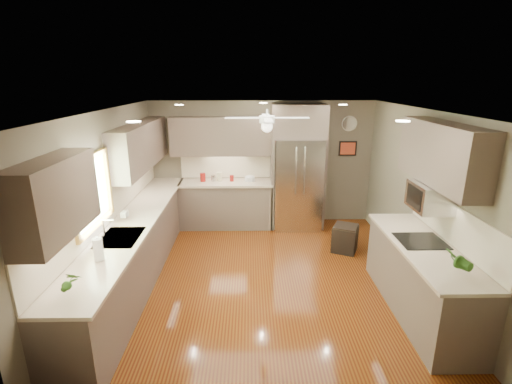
{
  "coord_description": "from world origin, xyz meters",
  "views": [
    {
      "loc": [
        -0.25,
        -4.95,
        2.9
      ],
      "look_at": [
        -0.15,
        0.6,
        1.21
      ],
      "focal_mm": 26.0,
      "sensor_mm": 36.0,
      "label": 1
    }
  ],
  "objects_px": {
    "canister_d": "(232,178)",
    "paper_towel": "(98,249)",
    "canister_c": "(219,177)",
    "potted_plant_right": "(458,260)",
    "refrigerator": "(298,170)",
    "canister_b": "(213,178)",
    "stool": "(345,238)",
    "soap_bottle": "(125,213)",
    "microwave": "(430,197)",
    "bowl": "(250,181)",
    "potted_plant_left": "(69,281)",
    "canister_a": "(203,177)"
  },
  "relations": [
    {
      "from": "canister_d",
      "to": "paper_towel",
      "type": "relative_size",
      "value": 0.44
    },
    {
      "from": "canister_c",
      "to": "potted_plant_right",
      "type": "relative_size",
      "value": 0.54
    },
    {
      "from": "refrigerator",
      "to": "canister_b",
      "type": "bearing_deg",
      "value": 178.73
    },
    {
      "from": "stool",
      "to": "paper_towel",
      "type": "relative_size",
      "value": 1.93
    },
    {
      "from": "soap_bottle",
      "to": "paper_towel",
      "type": "height_order",
      "value": "paper_towel"
    },
    {
      "from": "canister_b",
      "to": "microwave",
      "type": "bearing_deg",
      "value": -42.44
    },
    {
      "from": "bowl",
      "to": "refrigerator",
      "type": "distance_m",
      "value": 0.97
    },
    {
      "from": "potted_plant_left",
      "to": "canister_a",
      "type": "bearing_deg",
      "value": 79.39
    },
    {
      "from": "canister_c",
      "to": "potted_plant_right",
      "type": "xyz_separation_m",
      "value": [
        2.77,
        -3.76,
        0.07
      ]
    },
    {
      "from": "canister_c",
      "to": "refrigerator",
      "type": "bearing_deg",
      "value": -2.97
    },
    {
      "from": "refrigerator",
      "to": "paper_towel",
      "type": "relative_size",
      "value": 8.93
    },
    {
      "from": "canister_a",
      "to": "microwave",
      "type": "bearing_deg",
      "value": -40.83
    },
    {
      "from": "paper_towel",
      "to": "microwave",
      "type": "bearing_deg",
      "value": 8.6
    },
    {
      "from": "soap_bottle",
      "to": "potted_plant_right",
      "type": "distance_m",
      "value": 4.31
    },
    {
      "from": "canister_a",
      "to": "microwave",
      "type": "relative_size",
      "value": 0.32
    },
    {
      "from": "potted_plant_left",
      "to": "bowl",
      "type": "xyz_separation_m",
      "value": [
        1.7,
        4.02,
        -0.12
      ]
    },
    {
      "from": "stool",
      "to": "potted_plant_right",
      "type": "bearing_deg",
      "value": -78.77
    },
    {
      "from": "refrigerator",
      "to": "stool",
      "type": "bearing_deg",
      "value": -58.86
    },
    {
      "from": "microwave",
      "to": "stool",
      "type": "height_order",
      "value": "microwave"
    },
    {
      "from": "canister_a",
      "to": "soap_bottle",
      "type": "xyz_separation_m",
      "value": [
        -0.88,
        -2.08,
        0.01
      ]
    },
    {
      "from": "microwave",
      "to": "paper_towel",
      "type": "relative_size",
      "value": 2.01
    },
    {
      "from": "canister_c",
      "to": "bowl",
      "type": "bearing_deg",
      "value": -6.05
    },
    {
      "from": "bowl",
      "to": "stool",
      "type": "distance_m",
      "value": 2.17
    },
    {
      "from": "canister_d",
      "to": "microwave",
      "type": "height_order",
      "value": "microwave"
    },
    {
      "from": "potted_plant_right",
      "to": "canister_d",
      "type": "bearing_deg",
      "value": 123.89
    },
    {
      "from": "bowl",
      "to": "soap_bottle",
      "type": "bearing_deg",
      "value": -131.72
    },
    {
      "from": "bowl",
      "to": "stool",
      "type": "bearing_deg",
      "value": -35.77
    },
    {
      "from": "canister_b",
      "to": "stool",
      "type": "height_order",
      "value": "canister_b"
    },
    {
      "from": "canister_a",
      "to": "bowl",
      "type": "xyz_separation_m",
      "value": [
        0.94,
        -0.05,
        -0.05
      ]
    },
    {
      "from": "potted_plant_left",
      "to": "stool",
      "type": "distance_m",
      "value": 4.47
    },
    {
      "from": "soap_bottle",
      "to": "bowl",
      "type": "distance_m",
      "value": 2.73
    },
    {
      "from": "bowl",
      "to": "potted_plant_right",
      "type": "bearing_deg",
      "value": -59.74
    },
    {
      "from": "potted_plant_right",
      "to": "canister_a",
      "type": "bearing_deg",
      "value": 129.54
    },
    {
      "from": "canister_c",
      "to": "bowl",
      "type": "distance_m",
      "value": 0.62
    },
    {
      "from": "canister_c",
      "to": "soap_bottle",
      "type": "relative_size",
      "value": 0.99
    },
    {
      "from": "canister_a",
      "to": "microwave",
      "type": "xyz_separation_m",
      "value": [
        3.21,
        -2.77,
        0.46
      ]
    },
    {
      "from": "canister_b",
      "to": "soap_bottle",
      "type": "bearing_deg",
      "value": -117.83
    },
    {
      "from": "microwave",
      "to": "potted_plant_left",
      "type": "bearing_deg",
      "value": -161.96
    },
    {
      "from": "canister_b",
      "to": "refrigerator",
      "type": "bearing_deg",
      "value": -1.27
    },
    {
      "from": "potted_plant_left",
      "to": "stool",
      "type": "height_order",
      "value": "potted_plant_left"
    },
    {
      "from": "canister_d",
      "to": "bowl",
      "type": "relative_size",
      "value": 0.58
    },
    {
      "from": "canister_a",
      "to": "canister_c",
      "type": "xyz_separation_m",
      "value": [
        0.33,
        0.02,
        0.01
      ]
    },
    {
      "from": "microwave",
      "to": "stool",
      "type": "xyz_separation_m",
      "value": [
        -0.61,
        1.53,
        -1.24
      ]
    },
    {
      "from": "potted_plant_left",
      "to": "canister_c",
      "type": "bearing_deg",
      "value": 75.08
    },
    {
      "from": "canister_b",
      "to": "paper_towel",
      "type": "height_order",
      "value": "paper_towel"
    },
    {
      "from": "soap_bottle",
      "to": "refrigerator",
      "type": "distance_m",
      "value": 3.42
    },
    {
      "from": "canister_a",
      "to": "potted_plant_left",
      "type": "relative_size",
      "value": 0.61
    },
    {
      "from": "canister_d",
      "to": "soap_bottle",
      "type": "xyz_separation_m",
      "value": [
        -1.45,
        -2.08,
        0.03
      ]
    },
    {
      "from": "paper_towel",
      "to": "stool",
      "type": "bearing_deg",
      "value": 32.37
    },
    {
      "from": "canister_a",
      "to": "canister_c",
      "type": "bearing_deg",
      "value": 2.77
    }
  ]
}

